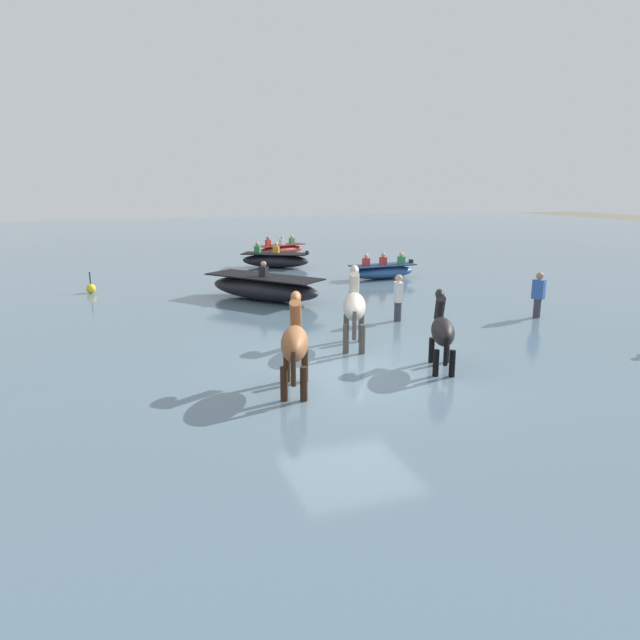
{
  "coord_description": "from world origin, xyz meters",
  "views": [
    {
      "loc": [
        -4.05,
        -10.05,
        4.01
      ],
      "look_at": [
        0.26,
        2.6,
        0.85
      ],
      "focal_mm": 32.41,
      "sensor_mm": 36.0,
      "label": 1
    }
  ],
  "objects_px": {
    "horse_trailing_pinto": "(354,308)",
    "person_spectator_far": "(398,302)",
    "boat_far_offshore": "(264,288)",
    "person_wading_mid": "(538,299)",
    "channel_buoy": "(91,288)",
    "horse_lead_chestnut": "(295,345)",
    "boat_distant_west": "(281,249)",
    "horse_flank_black": "(442,333)",
    "boat_near_port": "(383,271)",
    "boat_far_inshore": "(275,260)"
  },
  "relations": [
    {
      "from": "horse_trailing_pinto",
      "to": "person_spectator_far",
      "type": "bearing_deg",
      "value": 43.06
    },
    {
      "from": "boat_far_offshore",
      "to": "person_wading_mid",
      "type": "bearing_deg",
      "value": -36.72
    },
    {
      "from": "person_spectator_far",
      "to": "channel_buoy",
      "type": "height_order",
      "value": "person_spectator_far"
    },
    {
      "from": "horse_lead_chestnut",
      "to": "person_wading_mid",
      "type": "distance_m",
      "value": 8.76
    },
    {
      "from": "boat_far_offshore",
      "to": "boat_distant_west",
      "type": "distance_m",
      "value": 12.23
    },
    {
      "from": "horse_flank_black",
      "to": "person_spectator_far",
      "type": "bearing_deg",
      "value": 75.78
    },
    {
      "from": "boat_near_port",
      "to": "horse_trailing_pinto",
      "type": "bearing_deg",
      "value": -118.64
    },
    {
      "from": "person_spectator_far",
      "to": "person_wading_mid",
      "type": "relative_size",
      "value": 1.0
    },
    {
      "from": "boat_distant_west",
      "to": "person_wading_mid",
      "type": "distance_m",
      "value": 16.88
    },
    {
      "from": "horse_lead_chestnut",
      "to": "boat_near_port",
      "type": "relative_size",
      "value": 0.72
    },
    {
      "from": "horse_flank_black",
      "to": "boat_far_inshore",
      "type": "relative_size",
      "value": 0.58
    },
    {
      "from": "boat_near_port",
      "to": "channel_buoy",
      "type": "bearing_deg",
      "value": 177.89
    },
    {
      "from": "person_wading_mid",
      "to": "channel_buoy",
      "type": "distance_m",
      "value": 14.45
    },
    {
      "from": "boat_near_port",
      "to": "boat_far_inshore",
      "type": "height_order",
      "value": "boat_far_inshore"
    },
    {
      "from": "horse_trailing_pinto",
      "to": "boat_far_offshore",
      "type": "xyz_separation_m",
      "value": [
        -0.68,
        6.03,
        -0.52
      ]
    },
    {
      "from": "boat_distant_west",
      "to": "boat_far_inshore",
      "type": "bearing_deg",
      "value": -108.26
    },
    {
      "from": "horse_lead_chestnut",
      "to": "boat_far_inshore",
      "type": "xyz_separation_m",
      "value": [
        3.61,
        15.42,
        -0.52
      ]
    },
    {
      "from": "horse_trailing_pinto",
      "to": "person_wading_mid",
      "type": "xyz_separation_m",
      "value": [
        5.97,
        1.07,
        -0.39
      ]
    },
    {
      "from": "horse_flank_black",
      "to": "boat_distant_west",
      "type": "relative_size",
      "value": 0.63
    },
    {
      "from": "person_wading_mid",
      "to": "channel_buoy",
      "type": "relative_size",
      "value": 2.24
    },
    {
      "from": "horse_trailing_pinto",
      "to": "person_wading_mid",
      "type": "bearing_deg",
      "value": 10.16
    },
    {
      "from": "horse_lead_chestnut",
      "to": "boat_far_offshore",
      "type": "bearing_deg",
      "value": 80.39
    },
    {
      "from": "channel_buoy",
      "to": "person_spectator_far",
      "type": "bearing_deg",
      "value": -41.31
    },
    {
      "from": "boat_far_offshore",
      "to": "boat_distant_west",
      "type": "relative_size",
      "value": 1.38
    },
    {
      "from": "boat_far_offshore",
      "to": "person_wading_mid",
      "type": "height_order",
      "value": "person_wading_mid"
    },
    {
      "from": "horse_trailing_pinto",
      "to": "horse_flank_black",
      "type": "xyz_separation_m",
      "value": [
        1.06,
        -2.09,
        -0.16
      ]
    },
    {
      "from": "horse_trailing_pinto",
      "to": "boat_distant_west",
      "type": "height_order",
      "value": "horse_trailing_pinto"
    },
    {
      "from": "horse_lead_chestnut",
      "to": "person_wading_mid",
      "type": "xyz_separation_m",
      "value": [
        8.07,
        3.4,
        -0.33
      ]
    },
    {
      "from": "boat_far_inshore",
      "to": "boat_distant_west",
      "type": "bearing_deg",
      "value": 71.74
    },
    {
      "from": "boat_near_port",
      "to": "boat_distant_west",
      "type": "distance_m",
      "value": 9.16
    },
    {
      "from": "boat_distant_west",
      "to": "person_spectator_far",
      "type": "relative_size",
      "value": 1.8
    },
    {
      "from": "boat_far_offshore",
      "to": "boat_distant_west",
      "type": "height_order",
      "value": "boat_far_offshore"
    },
    {
      "from": "horse_lead_chestnut",
      "to": "boat_distant_west",
      "type": "xyz_separation_m",
      "value": [
        5.13,
        20.02,
        -0.57
      ]
    },
    {
      "from": "horse_flank_black",
      "to": "boat_near_port",
      "type": "height_order",
      "value": "horse_flank_black"
    },
    {
      "from": "horse_trailing_pinto",
      "to": "boat_near_port",
      "type": "bearing_deg",
      "value": 61.36
    },
    {
      "from": "horse_trailing_pinto",
      "to": "person_spectator_far",
      "type": "relative_size",
      "value": 1.3
    },
    {
      "from": "horse_flank_black",
      "to": "boat_far_offshore",
      "type": "relative_size",
      "value": 0.46
    },
    {
      "from": "horse_trailing_pinto",
      "to": "boat_far_offshore",
      "type": "relative_size",
      "value": 0.52
    },
    {
      "from": "horse_lead_chestnut",
      "to": "horse_trailing_pinto",
      "type": "relative_size",
      "value": 0.95
    },
    {
      "from": "boat_far_offshore",
      "to": "horse_lead_chestnut",
      "type": "bearing_deg",
      "value": -99.61
    },
    {
      "from": "boat_far_inshore",
      "to": "horse_lead_chestnut",
      "type": "bearing_deg",
      "value": -103.18
    },
    {
      "from": "boat_far_offshore",
      "to": "boat_far_inshore",
      "type": "xyz_separation_m",
      "value": [
        2.19,
        7.05,
        -0.06
      ]
    },
    {
      "from": "channel_buoy",
      "to": "horse_lead_chestnut",
      "type": "bearing_deg",
      "value": -70.95
    },
    {
      "from": "horse_flank_black",
      "to": "channel_buoy",
      "type": "relative_size",
      "value": 2.53
    },
    {
      "from": "horse_flank_black",
      "to": "person_spectator_far",
      "type": "xyz_separation_m",
      "value": [
        1.02,
        4.04,
        -0.23
      ]
    },
    {
      "from": "horse_lead_chestnut",
      "to": "boat_far_inshore",
      "type": "height_order",
      "value": "horse_lead_chestnut"
    },
    {
      "from": "boat_near_port",
      "to": "boat_distant_west",
      "type": "relative_size",
      "value": 0.95
    },
    {
      "from": "horse_lead_chestnut",
      "to": "horse_trailing_pinto",
      "type": "xyz_separation_m",
      "value": [
        2.1,
        2.33,
        0.06
      ]
    },
    {
      "from": "horse_trailing_pinto",
      "to": "boat_near_port",
      "type": "distance_m",
      "value": 9.92
    },
    {
      "from": "boat_near_port",
      "to": "channel_buoy",
      "type": "height_order",
      "value": "boat_near_port"
    }
  ]
}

